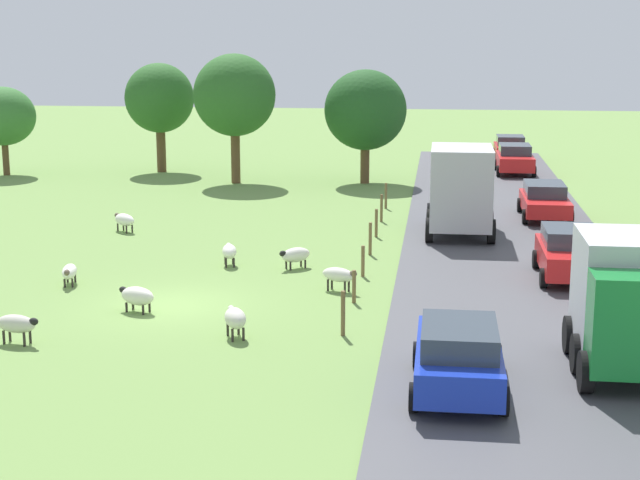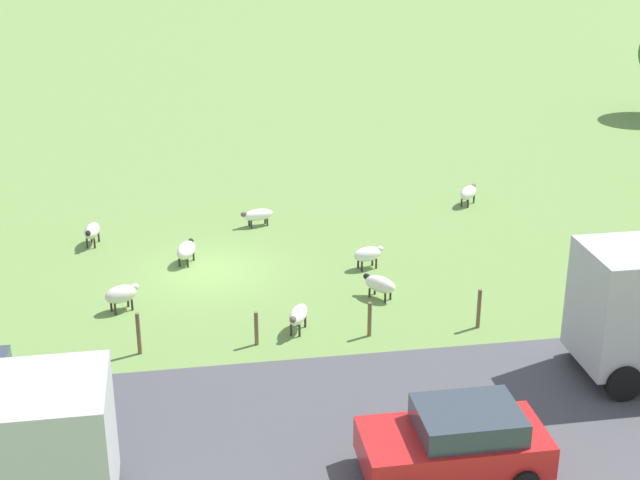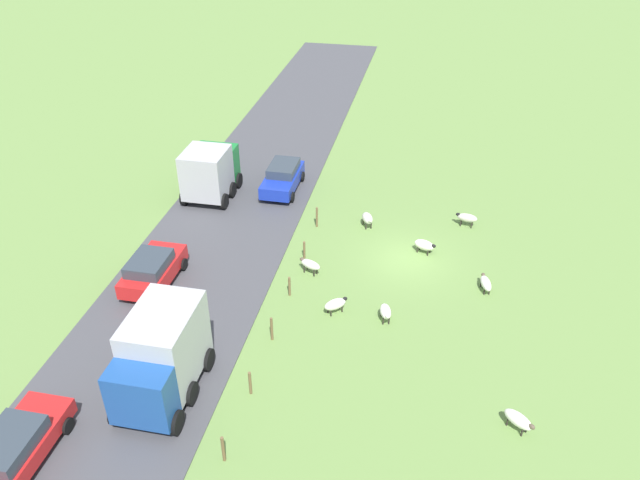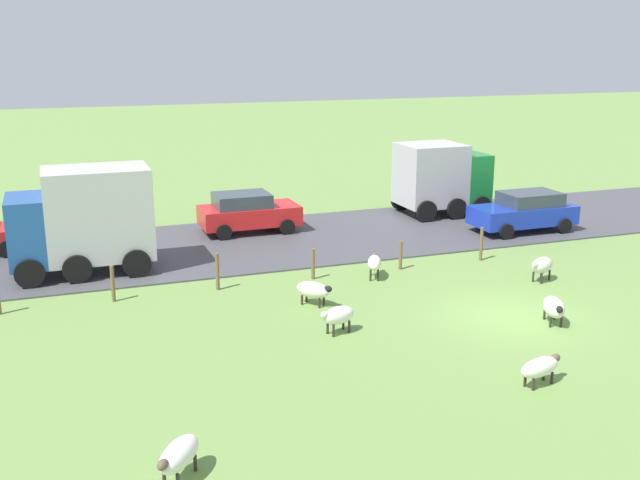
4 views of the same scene
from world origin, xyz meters
name	(u,v)px [view 4 (image 4 of 4)]	position (x,y,z in m)	size (l,w,h in m)	color
ground_plane	(510,317)	(0.00, 0.00, 0.00)	(160.00, 160.00, 0.00)	#6B8E47
road_strip	(367,232)	(10.52, 0.00, 0.03)	(8.00, 80.00, 0.06)	#47474C
sheep_0	(374,263)	(4.79, 2.24, 0.54)	(1.26, 0.88, 0.77)	silver
sheep_1	(554,307)	(-0.86, -0.83, 0.49)	(1.27, 0.91, 0.77)	silver
sheep_2	(338,315)	(0.57, 5.23, 0.52)	(0.75, 1.15, 0.78)	white
sheep_3	(540,367)	(-4.04, 1.95, 0.45)	(0.71, 1.31, 0.67)	white
sheep_5	(542,265)	(2.53, -2.91, 0.56)	(0.93, 1.16, 0.83)	silver
sheep_6	(179,455)	(-5.06, 10.57, 0.51)	(1.25, 1.14, 0.77)	white
sheep_7	(313,290)	(2.95, 5.11, 0.49)	(1.18, 1.11, 0.75)	silver
fence_post_0	(481,244)	(5.39, -2.33, 0.63)	(0.12, 0.12, 1.26)	brown
fence_post_1	(401,255)	(5.39, 0.96, 0.51)	(0.12, 0.12, 1.03)	brown
fence_post_2	(313,264)	(5.39, 4.25, 0.53)	(0.12, 0.12, 1.07)	brown
fence_post_3	(217,272)	(5.39, 7.55, 0.62)	(0.12, 0.12, 1.23)	brown
fence_post_4	(113,284)	(5.39, 10.84, 0.58)	(0.12, 0.12, 1.15)	brown
truck_0	(84,219)	(8.74, 11.41, 1.96)	(2.70, 4.71, 3.62)	#1E4C99
truck_1	(440,177)	(12.56, -4.54, 1.79)	(2.82, 3.95, 3.28)	#197F33
car_2	(248,212)	(12.29, 4.73, 0.92)	(2.21, 4.11, 1.66)	red
car_3	(524,211)	(8.42, -6.30, 0.92)	(2.12, 4.37, 1.65)	#1933B2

